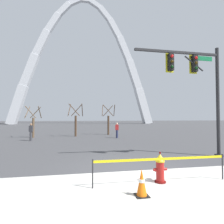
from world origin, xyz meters
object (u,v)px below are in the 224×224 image
pedestrian_standing_center (31,132)px  traffic_cone_by_hydrant (142,183)px  traffic_signal_gantry (199,82)px  monument_arch (84,68)px  fire_hydrant (160,168)px  pedestrian_walking_left (117,130)px

pedestrian_standing_center → traffic_cone_by_hydrant: bearing=-65.5°
traffic_signal_gantry → traffic_cone_by_hydrant: bearing=-139.7°
traffic_signal_gantry → monument_arch: 57.16m
traffic_signal_gantry → pedestrian_standing_center: traffic_signal_gantry is taller
fire_hydrant → traffic_signal_gantry: (3.82, 3.16, 3.60)m
fire_hydrant → pedestrian_standing_center: size_ratio=0.62×
traffic_cone_by_hydrant → traffic_signal_gantry: size_ratio=0.12×
monument_arch → pedestrian_walking_left: bearing=-87.6°
fire_hydrant → monument_arch: bearing=90.5°
traffic_cone_by_hydrant → traffic_signal_gantry: traffic_signal_gantry is taller
traffic_signal_gantry → fire_hydrant: bearing=-140.4°
traffic_cone_by_hydrant → monument_arch: monument_arch is taller
traffic_signal_gantry → pedestrian_standing_center: bearing=140.1°
fire_hydrant → pedestrian_standing_center: bearing=119.6°
traffic_signal_gantry → pedestrian_walking_left: bearing=104.2°
pedestrian_standing_center → pedestrian_walking_left: bearing=5.5°
monument_arch → pedestrian_walking_left: size_ratio=31.08×
traffic_signal_gantry → pedestrian_walking_left: 10.56m
traffic_cone_by_hydrant → monument_arch: bearing=89.6°
traffic_cone_by_hydrant → pedestrian_standing_center: (-5.92, 12.99, 0.46)m
fire_hydrant → traffic_cone_by_hydrant: (-0.95, -0.88, -0.11)m
pedestrian_walking_left → traffic_signal_gantry: bearing=-75.8°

